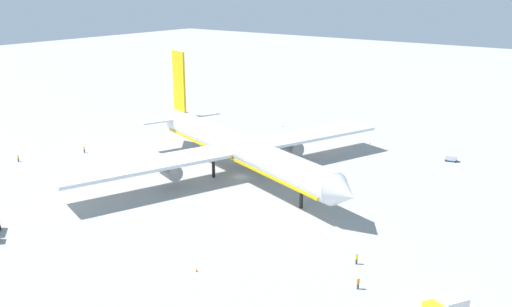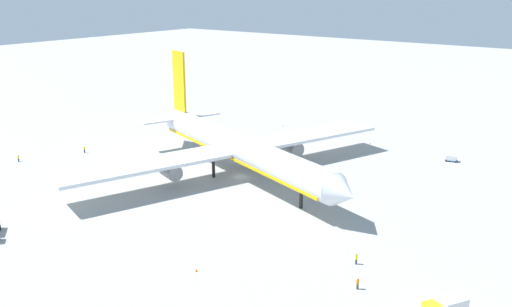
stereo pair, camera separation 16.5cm
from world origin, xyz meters
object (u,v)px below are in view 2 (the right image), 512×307
(airliner, at_px, (237,147))
(traffic_cone_2, at_px, (283,126))
(traffic_cone_0, at_px, (370,143))
(service_truck_2, at_px, (446,307))
(ground_worker_3, at_px, (356,259))
(ground_worker_1, at_px, (84,149))
(ground_worker_2, at_px, (358,283))
(ground_worker_0, at_px, (18,158))
(traffic_cone_1, at_px, (196,270))
(baggage_cart_0, at_px, (451,158))

(airliner, relative_size, traffic_cone_2, 140.15)
(traffic_cone_0, bearing_deg, service_truck_2, -57.18)
(ground_worker_3, relative_size, traffic_cone_0, 3.09)
(service_truck_2, height_order, ground_worker_1, service_truck_2)
(ground_worker_3, bearing_deg, ground_worker_1, 171.90)
(traffic_cone_2, bearing_deg, airliner, -68.45)
(service_truck_2, relative_size, traffic_cone_0, 11.09)
(ground_worker_2, bearing_deg, ground_worker_3, 118.89)
(ground_worker_0, bearing_deg, traffic_cone_1, -11.15)
(ground_worker_3, height_order, traffic_cone_1, ground_worker_3)
(baggage_cart_0, relative_size, ground_worker_0, 2.10)
(airliner, relative_size, traffic_cone_1, 140.15)
(ground_worker_2, distance_m, traffic_cone_0, 75.71)
(airliner, xyz_separation_m, traffic_cone_1, (22.69, -37.77, -6.16))
(service_truck_2, distance_m, ground_worker_1, 99.38)
(service_truck_2, relative_size, ground_worker_3, 3.59)
(airliner, xyz_separation_m, ground_worker_1, (-41.56, -9.71, -5.54))
(airliner, bearing_deg, traffic_cone_0, 73.30)
(baggage_cart_0, bearing_deg, airliner, -131.71)
(ground_worker_2, height_order, traffic_cone_0, ground_worker_2)
(baggage_cart_0, bearing_deg, ground_worker_2, -81.88)
(ground_worker_0, height_order, ground_worker_2, ground_worker_2)
(airliner, height_order, ground_worker_3, airliner)
(ground_worker_3, distance_m, traffic_cone_1, 24.21)
(baggage_cart_0, bearing_deg, ground_worker_0, -142.77)
(traffic_cone_2, bearing_deg, ground_worker_3, -48.11)
(baggage_cart_0, distance_m, ground_worker_0, 103.53)
(airliner, relative_size, ground_worker_2, 43.95)
(ground_worker_2, bearing_deg, traffic_cone_2, 130.86)
(airliner, bearing_deg, baggage_cart_0, 48.29)
(airliner, distance_m, ground_worker_2, 52.42)
(ground_worker_0, bearing_deg, ground_worker_2, -2.48)
(ground_worker_1, distance_m, ground_worker_3, 82.88)
(ground_worker_2, distance_m, traffic_cone_1, 23.57)
(traffic_cone_0, xyz_separation_m, traffic_cone_1, (10.43, -78.63, 0.00))
(service_truck_2, bearing_deg, baggage_cart_0, 108.17)
(baggage_cart_0, distance_m, traffic_cone_0, 22.40)
(service_truck_2, relative_size, ground_worker_0, 3.64)
(ground_worker_2, xyz_separation_m, traffic_cone_1, (-21.37, -9.93, -0.62))
(airliner, bearing_deg, traffic_cone_1, -59.01)
(traffic_cone_1, distance_m, traffic_cone_2, 89.43)
(ground_worker_0, bearing_deg, baggage_cart_0, 37.23)
(service_truck_2, bearing_deg, ground_worker_0, 178.09)
(airliner, xyz_separation_m, ground_worker_2, (44.06, -27.85, -5.54))
(airliner, height_order, traffic_cone_0, airliner)
(ground_worker_0, xyz_separation_m, traffic_cone_0, (60.14, 64.72, -0.58))
(traffic_cone_1, relative_size, traffic_cone_2, 1.00)
(ground_worker_0, xyz_separation_m, traffic_cone_2, (31.11, 66.34, -0.58))
(ground_worker_3, relative_size, traffic_cone_1, 3.09)
(airliner, relative_size, service_truck_2, 12.64)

